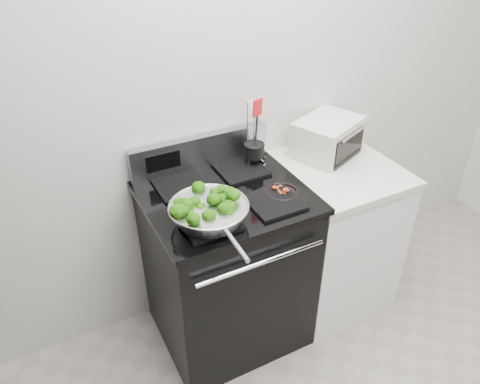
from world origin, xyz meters
TOP-DOWN VIEW (x-y plane):
  - back_wall at (0.00, 1.75)m, footprint 4.00×0.02m
  - gas_range at (-0.30, 1.41)m, footprint 0.79×0.69m
  - counter at (0.39, 1.41)m, footprint 0.62×0.68m
  - skillet at (-0.46, 1.25)m, footprint 0.36×0.57m
  - broccoli_pile at (-0.46, 1.25)m, footprint 0.28×0.28m
  - bacon_plate at (-0.06, 1.29)m, footprint 0.16×0.16m
  - utensil_holder at (-0.04, 1.60)m, footprint 0.12×0.12m
  - toaster_oven at (0.41, 1.57)m, footprint 0.44×0.40m

SIDE VIEW (x-z plane):
  - counter at x=0.39m, z-range 0.00..0.92m
  - gas_range at x=-0.30m, z-range -0.08..1.05m
  - bacon_plate at x=-0.06m, z-range 0.95..0.99m
  - skillet at x=-0.46m, z-range 0.97..1.04m
  - utensil_holder at x=-0.04m, z-range 0.83..1.21m
  - toaster_oven at x=0.41m, z-range 0.92..1.13m
  - broccoli_pile at x=-0.46m, z-range 0.98..1.07m
  - back_wall at x=0.00m, z-range 0.00..2.70m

